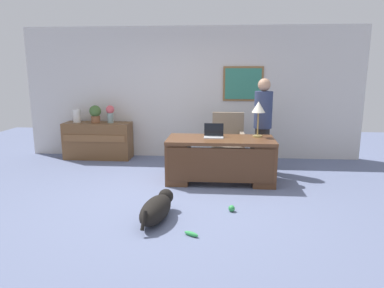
{
  "coord_description": "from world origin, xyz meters",
  "views": [
    {
      "loc": [
        0.63,
        -4.77,
        1.82
      ],
      "look_at": [
        0.21,
        0.3,
        0.75
      ],
      "focal_mm": 32.79,
      "sensor_mm": 36.0,
      "label": 1
    }
  ],
  "objects": [
    {
      "name": "back_wall",
      "position": [
        0.01,
        2.6,
        1.35
      ],
      "size": [
        7.0,
        0.16,
        2.7
      ],
      "color": "silver",
      "rests_on": "ground_plane"
    },
    {
      "name": "credenza",
      "position": [
        -1.93,
        2.25,
        0.38
      ],
      "size": [
        1.38,
        0.5,
        0.76
      ],
      "color": "brown",
      "rests_on": "ground_plane"
    },
    {
      "name": "armchair",
      "position": [
        0.77,
        1.8,
        0.47
      ],
      "size": [
        0.6,
        0.59,
        1.03
      ],
      "color": "gray",
      "rests_on": "ground_plane"
    },
    {
      "name": "person_standing",
      "position": [
        1.38,
        1.53,
        0.87
      ],
      "size": [
        0.32,
        0.32,
        1.68
      ],
      "color": "#262323",
      "rests_on": "ground_plane"
    },
    {
      "name": "desk_lamp",
      "position": [
        1.25,
        1.06,
        1.19
      ],
      "size": [
        0.22,
        0.22,
        0.59
      ],
      "color": "#9E8447",
      "rests_on": "desk"
    },
    {
      "name": "dog_toy_ball",
      "position": [
        0.79,
        -0.41,
        0.04
      ],
      "size": [
        0.09,
        0.09,
        0.09
      ],
      "primitive_type": "sphere",
      "color": "green",
      "rests_on": "ground_plane"
    },
    {
      "name": "dog_lying",
      "position": [
        -0.14,
        -0.76,
        0.15
      ],
      "size": [
        0.43,
        0.91,
        0.3
      ],
      "color": "black",
      "rests_on": "ground_plane"
    },
    {
      "name": "desk",
      "position": [
        0.64,
        0.85,
        0.4
      ],
      "size": [
        1.75,
        0.8,
        0.73
      ],
      "color": "brown",
      "rests_on": "ground_plane"
    },
    {
      "name": "vase_empty",
      "position": [
        -2.35,
        2.25,
        0.89
      ],
      "size": [
        0.16,
        0.16,
        0.27
      ],
      "primitive_type": "cylinder",
      "color": "silver",
      "rests_on": "credenza"
    },
    {
      "name": "laptop",
      "position": [
        0.52,
        0.96,
        0.79
      ],
      "size": [
        0.32,
        0.22,
        0.22
      ],
      "color": "#B2B5BA",
      "rests_on": "desk"
    },
    {
      "name": "potted_plant",
      "position": [
        -1.95,
        2.25,
        0.95
      ],
      "size": [
        0.24,
        0.24,
        0.36
      ],
      "color": "brown",
      "rests_on": "credenza"
    },
    {
      "name": "vase_with_flowers",
      "position": [
        -1.64,
        2.25,
        0.96
      ],
      "size": [
        0.17,
        0.17,
        0.36
      ],
      "color": "gray",
      "rests_on": "credenza"
    },
    {
      "name": "dog_toy_bone",
      "position": [
        0.32,
        -1.15,
        0.03
      ],
      "size": [
        0.18,
        0.13,
        0.05
      ],
      "primitive_type": "ellipsoid",
      "rotation": [
        0.0,
        0.0,
        2.63
      ],
      "color": "green",
      "rests_on": "ground_plane"
    },
    {
      "name": "ground_plane",
      "position": [
        0.0,
        0.0,
        0.0
      ],
      "size": [
        12.0,
        12.0,
        0.0
      ],
      "primitive_type": "plane",
      "color": "slate"
    }
  ]
}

